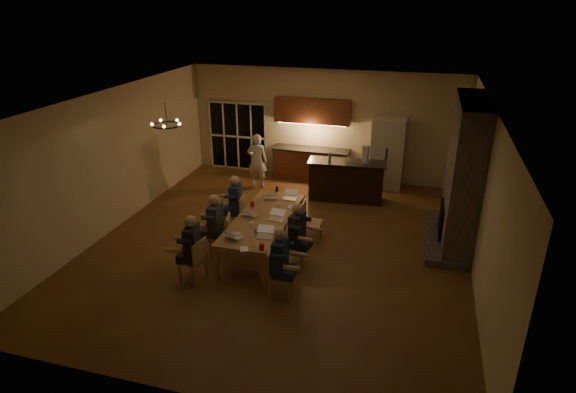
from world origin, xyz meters
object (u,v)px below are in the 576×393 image
at_px(chair_right_far, 312,222).
at_px(mug_mid, 278,205).
at_px(chair_left_mid, 220,235).
at_px(bar_bottle, 330,156).
at_px(laptop_a, 235,232).
at_px(can_silver, 256,231).
at_px(bar_island, 346,181).
at_px(bar_blender, 366,154).
at_px(dining_table, 263,233).
at_px(redcup_mid, 252,204).
at_px(refrigerator, 387,153).
at_px(person_left_near, 193,249).
at_px(laptop_b, 264,232).
at_px(laptop_d, 276,215).
at_px(person_right_near, 280,263).
at_px(mug_back, 258,199).
at_px(plate_far, 293,207).
at_px(laptop_c, 251,210).
at_px(laptop_f, 290,194).
at_px(chair_right_near, 281,273).
at_px(laptop_e, 270,194).
at_px(chair_right_mid, 293,248).
at_px(chair_left_far, 234,214).
at_px(person_left_mid, 216,225).
at_px(chair_left_near, 192,260).
at_px(redcup_near, 262,247).
at_px(mug_front, 251,225).
at_px(person_left_far, 236,204).
at_px(plate_left, 234,235).
at_px(person_right_mid, 297,235).
at_px(standing_person, 257,161).

distance_m(chair_right_far, mug_mid, 0.84).
xyz_separation_m(chair_left_mid, bar_bottle, (1.61, 3.60, 0.76)).
bearing_deg(laptop_a, can_silver, -125.51).
bearing_deg(laptop_a, bar_island, -92.09).
bearing_deg(bar_blender, laptop_a, -99.58).
relative_size(dining_table, chair_left_mid, 3.26).
bearing_deg(bar_blender, redcup_mid, -112.36).
bearing_deg(refrigerator, person_left_near, -117.16).
distance_m(laptop_b, laptop_d, 0.82).
xyz_separation_m(person_right_near, laptop_a, (-1.10, 0.62, 0.17)).
height_order(mug_back, plate_far, mug_back).
bearing_deg(laptop_c, laptop_f, -107.34).
bearing_deg(laptop_a, laptop_b, -146.85).
bearing_deg(mug_back, laptop_a, -85.34).
height_order(person_right_near, laptop_f, person_right_near).
bearing_deg(chair_right_near, laptop_f, 4.31).
bearing_deg(laptop_c, laptop_e, -86.43).
xyz_separation_m(laptop_d, laptop_f, (-0.02, 1.14, 0.00)).
xyz_separation_m(chair_right_near, chair_right_mid, (-0.04, 0.95, 0.00)).
bearing_deg(can_silver, chair_left_far, 127.02).
height_order(person_left_mid, laptop_f, person_left_mid).
height_order(person_right_near, laptop_e, person_right_near).
distance_m(laptop_d, mug_mid, 0.65).
xyz_separation_m(person_left_mid, can_silver, (0.96, -0.22, 0.12)).
distance_m(person_left_mid, mug_mid, 1.52).
bearing_deg(mug_mid, chair_left_near, -116.23).
bearing_deg(bar_blender, redcup_near, -90.55).
bearing_deg(mug_front, laptop_c, 111.06).
bearing_deg(dining_table, person_left_far, 144.12).
bearing_deg(laptop_f, dining_table, -102.44).
relative_size(redcup_near, plate_left, 0.45).
bearing_deg(can_silver, chair_right_near, -46.14).
distance_m(mug_mid, mug_back, 0.58).
bearing_deg(laptop_c, bar_bottle, -99.34).
relative_size(chair_left_mid, person_right_mid, 0.64).
relative_size(bar_island, bar_blender, 4.52).
bearing_deg(chair_left_near, can_silver, 138.88).
bearing_deg(plate_far, plate_left, -115.02).
bearing_deg(person_right_mid, standing_person, 38.12).
bearing_deg(plate_left, chair_right_near, -27.27).
bearing_deg(standing_person, laptop_c, 100.10).
xyz_separation_m(chair_right_mid, bar_bottle, (-0.01, 3.69, 0.76)).
relative_size(person_right_near, laptop_e, 4.31).
bearing_deg(laptop_b, person_left_mid, 159.57).
relative_size(laptop_a, mug_front, 3.20).
xyz_separation_m(laptop_e, redcup_near, (0.59, -2.38, -0.05)).
bearing_deg(mug_back, person_left_mid, -109.95).
bearing_deg(person_left_mid, laptop_f, 140.43).
relative_size(chair_right_near, person_left_mid, 0.64).
xyz_separation_m(mug_mid, can_silver, (-0.06, -1.35, 0.01)).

